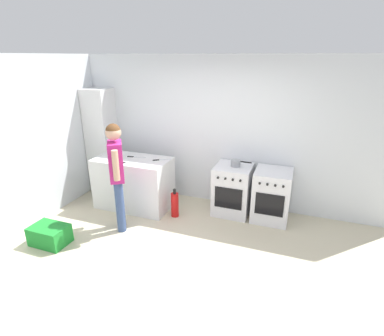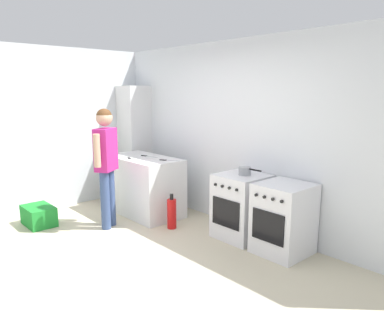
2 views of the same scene
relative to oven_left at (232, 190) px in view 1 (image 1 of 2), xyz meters
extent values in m
plane|color=beige|center=(-0.35, -1.58, -0.43)|extent=(8.00, 8.00, 0.00)
cube|color=silver|center=(-0.35, 0.37, 0.87)|extent=(6.00, 0.10, 2.60)
cube|color=silver|center=(-2.95, -1.18, 0.87)|extent=(0.10, 3.10, 2.60)
cube|color=silver|center=(-1.70, -0.38, 0.02)|extent=(1.30, 0.70, 0.90)
cube|color=silver|center=(0.00, 0.00, 0.00)|extent=(0.60, 0.60, 0.85)
cube|color=black|center=(0.00, -0.30, -0.03)|extent=(0.45, 0.01, 0.36)
cylinder|color=black|center=(-0.14, -0.12, 0.42)|extent=(0.19, 0.19, 0.01)
cylinder|color=black|center=(0.14, -0.12, 0.42)|extent=(0.19, 0.19, 0.01)
cylinder|color=black|center=(-0.14, 0.12, 0.42)|extent=(0.19, 0.19, 0.01)
cylinder|color=black|center=(0.14, 0.12, 0.42)|extent=(0.19, 0.19, 0.01)
cylinder|color=black|center=(-0.18, -0.31, 0.31)|extent=(0.04, 0.02, 0.04)
cylinder|color=black|center=(-0.06, -0.31, 0.31)|extent=(0.04, 0.02, 0.04)
cylinder|color=black|center=(0.06, -0.31, 0.31)|extent=(0.04, 0.02, 0.04)
cylinder|color=black|center=(0.18, -0.31, 0.31)|extent=(0.04, 0.02, 0.04)
cube|color=silver|center=(0.65, 0.00, 0.00)|extent=(0.58, 0.60, 0.85)
cube|color=black|center=(0.65, -0.30, -0.03)|extent=(0.43, 0.01, 0.36)
cylinder|color=black|center=(0.52, -0.12, 0.42)|extent=(0.19, 0.19, 0.01)
cylinder|color=black|center=(0.78, -0.12, 0.42)|extent=(0.19, 0.19, 0.01)
cylinder|color=black|center=(0.52, 0.12, 0.42)|extent=(0.19, 0.19, 0.01)
cylinder|color=black|center=(0.78, 0.12, 0.42)|extent=(0.19, 0.19, 0.01)
cylinder|color=black|center=(0.48, -0.31, 0.31)|extent=(0.04, 0.02, 0.04)
cylinder|color=black|center=(0.59, -0.31, 0.31)|extent=(0.04, 0.02, 0.04)
cylinder|color=black|center=(0.71, -0.31, 0.31)|extent=(0.04, 0.02, 0.04)
cylinder|color=black|center=(0.83, -0.31, 0.31)|extent=(0.04, 0.02, 0.04)
cylinder|color=gray|center=(0.03, 0.01, 0.48)|extent=(0.16, 0.16, 0.11)
cylinder|color=black|center=(0.20, 0.01, 0.51)|extent=(0.18, 0.02, 0.02)
cube|color=silver|center=(-1.15, -0.22, 0.48)|extent=(0.19, 0.14, 0.01)
cube|color=black|center=(-1.28, -0.30, 0.48)|extent=(0.11, 0.08, 0.01)
cube|color=silver|center=(-1.64, -0.63, 0.48)|extent=(0.10, 0.05, 0.01)
cube|color=black|center=(-1.74, -0.60, 0.48)|extent=(0.11, 0.06, 0.01)
cube|color=silver|center=(-1.62, -0.26, 0.48)|extent=(0.22, 0.08, 0.01)
cube|color=black|center=(-1.78, -0.30, 0.48)|extent=(0.11, 0.05, 0.01)
cylinder|color=#384C7A|center=(-1.47, -1.18, -0.01)|extent=(0.13, 0.13, 0.83)
cylinder|color=#384C7A|center=(-1.56, -1.05, -0.01)|extent=(0.13, 0.13, 0.83)
cube|color=#B7267A|center=(-1.51, -1.11, 0.69)|extent=(0.35, 0.39, 0.58)
cylinder|color=tan|center=(-1.38, -1.31, 0.71)|extent=(0.09, 0.09, 0.44)
cylinder|color=tan|center=(-1.64, -0.91, 0.71)|extent=(0.09, 0.09, 0.44)
sphere|color=tan|center=(-1.51, -1.11, 1.13)|extent=(0.22, 0.22, 0.22)
sphere|color=brown|center=(-1.51, -1.11, 1.15)|extent=(0.21, 0.21, 0.21)
cylinder|color=red|center=(-0.87, -0.48, -0.22)|extent=(0.13, 0.13, 0.42)
cylinder|color=black|center=(-0.87, -0.48, 0.03)|extent=(0.05, 0.05, 0.08)
cube|color=#1E842D|center=(-2.25, -1.83, -0.29)|extent=(0.52, 0.36, 0.28)
cube|color=silver|center=(-2.65, 0.10, 0.57)|extent=(0.48, 0.44, 2.00)
camera|label=1|loc=(0.95, -4.60, 2.14)|focal=28.00mm
camera|label=2|loc=(3.07, -3.61, 1.48)|focal=35.00mm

